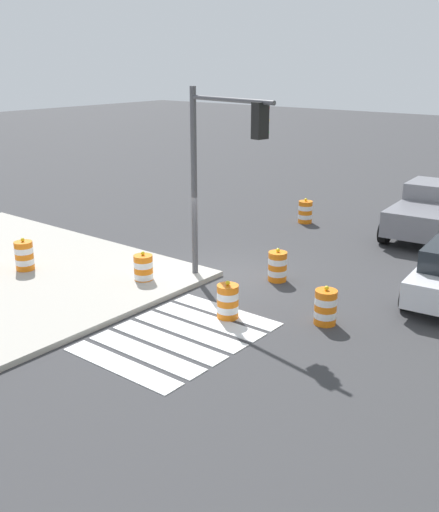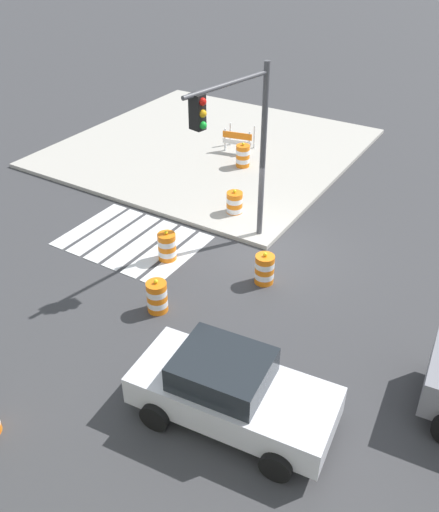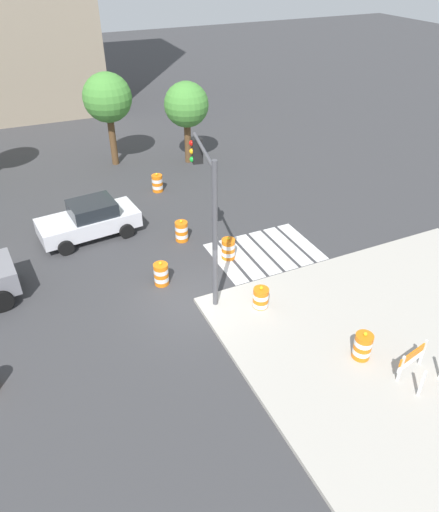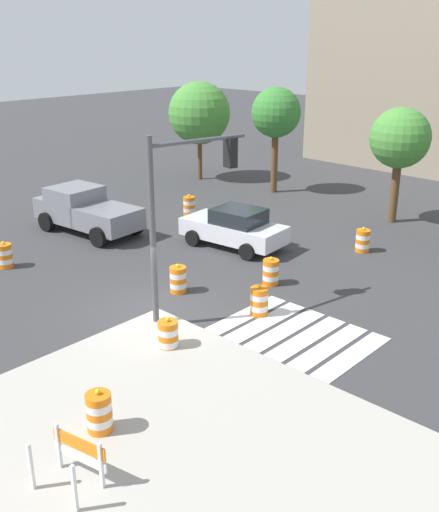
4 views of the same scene
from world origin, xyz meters
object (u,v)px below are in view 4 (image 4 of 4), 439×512
object	(u,v)px
traffic_barrel_near_corner	(5,256)
traffic_light_pole	(186,192)
traffic_barrel_median_far	(271,272)
street_tree_streetside_mid	(276,113)
traffic_barrel_lane_center	(168,336)
traffic_barrel_on_sidewalk	(99,412)
traffic_barrel_crosswalk_end	(189,206)
sports_car	(235,227)
traffic_barrel_opposite_curb	(259,301)
street_tree_streetside_far	(400,139)
pickup_truck	(84,210)
construction_barricade	(74,457)
traffic_barrel_median_near	(363,241)
street_tree_corner_lot	(199,113)
traffic_barrel_far_curb	(178,279)

from	to	relation	value
traffic_barrel_near_corner	traffic_light_pole	xyz separation A→B (m)	(7.88, 1.81, 3.46)
traffic_barrel_median_far	street_tree_streetside_mid	xyz separation A→B (m)	(-7.88, 10.19, 3.77)
traffic_barrel_lane_center	traffic_light_pole	size ratio (longest dim) A/B	0.19
traffic_barrel_near_corner	traffic_barrel_on_sidewalk	size ratio (longest dim) A/B	1.00
traffic_barrel_crosswalk_end	traffic_barrel_median_far	bearing A→B (deg)	-25.98
traffic_barrel_on_sidewalk	street_tree_streetside_mid	bearing A→B (deg)	118.36
sports_car	traffic_barrel_opposite_curb	distance (m)	6.35
street_tree_streetside_far	pickup_truck	bearing A→B (deg)	-131.13
traffic_barrel_near_corner	street_tree_streetside_mid	bearing A→B (deg)	88.75
sports_car	construction_barricade	world-z (taller)	sports_car
traffic_barrel_near_corner	traffic_light_pole	distance (m)	8.80
traffic_barrel_median_far	street_tree_streetside_mid	size ratio (longest dim) A/B	0.18
street_tree_streetside_mid	traffic_barrel_median_near	bearing A→B (deg)	-30.93
pickup_truck	traffic_barrel_near_corner	bearing A→B (deg)	-72.69
traffic_barrel_crosswalk_end	construction_barricade	world-z (taller)	construction_barricade
traffic_barrel_lane_center	street_tree_streetside_mid	size ratio (longest dim) A/B	0.18
traffic_barrel_lane_center	street_tree_streetside_mid	distance (m)	18.41
traffic_barrel_median_far	traffic_barrel_on_sidewalk	bearing A→B (deg)	-74.48
traffic_barrel_lane_center	traffic_barrel_opposite_curb	bearing A→B (deg)	83.69
sports_car	traffic_light_pole	world-z (taller)	traffic_light_pole
street_tree_streetside_mid	street_tree_streetside_far	bearing A→B (deg)	-4.59
traffic_barrel_median_near	street_tree_streetside_mid	size ratio (longest dim) A/B	0.18
traffic_barrel_lane_center	traffic_barrel_on_sidewalk	distance (m)	3.88
traffic_barrel_near_corner	traffic_barrel_median_far	bearing A→B (deg)	33.67
pickup_truck	street_tree_streetside_mid	bearing A→B (deg)	80.95
pickup_truck	traffic_barrel_lane_center	distance (m)	11.51
sports_car	street_tree_streetside_mid	distance (m)	9.83
traffic_barrel_opposite_curb	traffic_light_pole	world-z (taller)	traffic_light_pole
traffic_barrel_opposite_curb	street_tree_corner_lot	xyz separation A→B (m)	(-14.25, 11.77, 3.40)
pickup_truck	traffic_barrel_lane_center	xyz separation A→B (m)	(10.51, -4.67, -0.52)
traffic_barrel_crosswalk_end	traffic_barrel_lane_center	size ratio (longest dim) A/B	1.00
traffic_barrel_lane_center	street_tree_streetside_far	bearing A→B (deg)	95.05
traffic_barrel_near_corner	construction_barricade	world-z (taller)	construction_barricade
construction_barricade	street_tree_corner_lot	size ratio (longest dim) A/B	0.24
traffic_barrel_lane_center	traffic_light_pole	world-z (taller)	traffic_light_pole
traffic_light_pole	street_tree_corner_lot	xyz separation A→B (m)	(-12.67, 13.30, -0.06)
sports_car	traffic_barrel_far_curb	size ratio (longest dim) A/B	4.37
construction_barricade	street_tree_corner_lot	world-z (taller)	street_tree_corner_lot
traffic_barrel_far_curb	traffic_barrel_on_sidewalk	bearing A→B (deg)	-55.76
traffic_barrel_opposite_curb	traffic_barrel_on_sidewalk	xyz separation A→B (m)	(1.28, -6.94, 0.15)
traffic_barrel_near_corner	street_tree_corner_lot	distance (m)	16.21
traffic_barrel_opposite_curb	street_tree_corner_lot	world-z (taller)	street_tree_corner_lot
traffic_barrel_on_sidewalk	street_tree_streetside_far	distance (m)	19.18
traffic_barrel_on_sidewalk	street_tree_streetside_mid	size ratio (longest dim) A/B	0.18
traffic_barrel_crosswalk_end	street_tree_streetside_far	xyz separation A→B (m)	(7.61, 5.65, 3.35)
traffic_barrel_on_sidewalk	pickup_truck	bearing A→B (deg)	146.11
sports_car	street_tree_streetside_far	xyz separation A→B (m)	(3.04, 7.53, 2.99)
traffic_barrel_lane_center	traffic_barrel_median_near	bearing A→B (deg)	91.34
construction_barricade	traffic_barrel_opposite_curb	bearing A→B (deg)	105.18
traffic_barrel_far_curb	traffic_barrel_on_sidewalk	distance (m)	7.78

